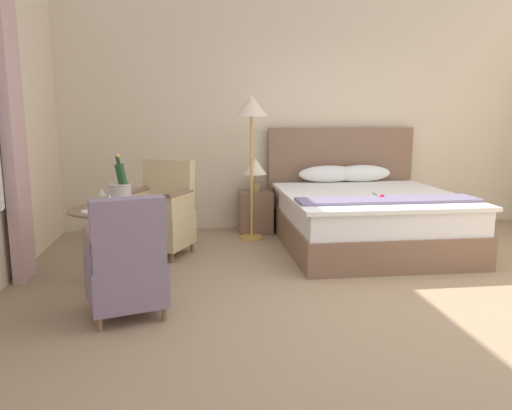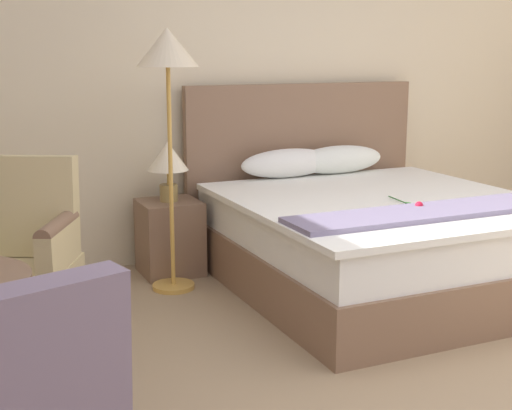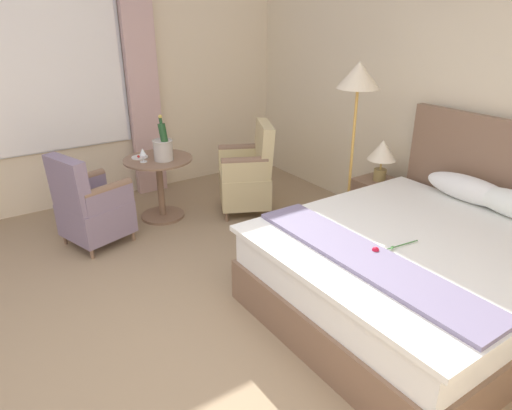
{
  "view_description": "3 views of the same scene",
  "coord_description": "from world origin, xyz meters",
  "px_view_note": "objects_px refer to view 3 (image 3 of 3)",
  "views": [
    {
      "loc": [
        -1.53,
        -3.54,
        1.48
      ],
      "look_at": [
        -0.93,
        1.19,
        0.61
      ],
      "focal_mm": 35.0,
      "sensor_mm": 36.0,
      "label": 1
    },
    {
      "loc": [
        -2.21,
        -2.09,
        1.55
      ],
      "look_at": [
        -0.73,
        1.2,
        0.77
      ],
      "focal_mm": 50.0,
      "sensor_mm": 36.0,
      "label": 2
    },
    {
      "loc": [
        2.11,
        -0.86,
        2.12
      ],
      "look_at": [
        -1.02,
        1.26,
        0.49
      ],
      "focal_mm": 32.0,
      "sensor_mm": 36.0,
      "label": 3
    }
  ],
  "objects_px": {
    "nightstand": "(376,204)",
    "snack_plate": "(140,157)",
    "bed": "(423,267)",
    "bedside_lamp": "(382,153)",
    "wine_glass_near_bucket": "(169,144)",
    "armchair_by_window": "(248,175)",
    "champagne_bucket": "(163,147)",
    "armchair_facing_bed": "(91,207)",
    "floor_lamp_brass": "(358,88)",
    "wine_glass_near_edge": "(143,153)",
    "side_table_round": "(160,183)"
  },
  "relations": [
    {
      "from": "snack_plate",
      "to": "armchair_facing_bed",
      "type": "height_order",
      "value": "armchair_facing_bed"
    },
    {
      "from": "bedside_lamp",
      "to": "champagne_bucket",
      "type": "distance_m",
      "value": 2.21
    },
    {
      "from": "floor_lamp_brass",
      "to": "wine_glass_near_edge",
      "type": "relative_size",
      "value": 11.61
    },
    {
      "from": "nightstand",
      "to": "snack_plate",
      "type": "height_order",
      "value": "snack_plate"
    },
    {
      "from": "champagne_bucket",
      "to": "snack_plate",
      "type": "distance_m",
      "value": 0.31
    },
    {
      "from": "bed",
      "to": "armchair_facing_bed",
      "type": "relative_size",
      "value": 2.33
    },
    {
      "from": "champagne_bucket",
      "to": "wine_glass_near_edge",
      "type": "bearing_deg",
      "value": -106.15
    },
    {
      "from": "armchair_by_window",
      "to": "bedside_lamp",
      "type": "bearing_deg",
      "value": 37.73
    },
    {
      "from": "bed",
      "to": "armchair_by_window",
      "type": "distance_m",
      "value": 2.27
    },
    {
      "from": "bed",
      "to": "floor_lamp_brass",
      "type": "xyz_separation_m",
      "value": [
        -1.24,
        0.45,
        1.11
      ]
    },
    {
      "from": "side_table_round",
      "to": "wine_glass_near_edge",
      "type": "xyz_separation_m",
      "value": [
        0.03,
        -0.17,
        0.37
      ]
    },
    {
      "from": "bed",
      "to": "bedside_lamp",
      "type": "height_order",
      "value": "bed"
    },
    {
      "from": "wine_glass_near_bucket",
      "to": "armchair_by_window",
      "type": "relative_size",
      "value": 0.15
    },
    {
      "from": "champagne_bucket",
      "to": "armchair_by_window",
      "type": "height_order",
      "value": "champagne_bucket"
    },
    {
      "from": "wine_glass_near_bucket",
      "to": "armchair_facing_bed",
      "type": "relative_size",
      "value": 0.16
    },
    {
      "from": "champagne_bucket",
      "to": "armchair_by_window",
      "type": "relative_size",
      "value": 0.47
    },
    {
      "from": "side_table_round",
      "to": "bed",
      "type": "bearing_deg",
      "value": 19.88
    },
    {
      "from": "snack_plate",
      "to": "armchair_facing_bed",
      "type": "xyz_separation_m",
      "value": [
        0.35,
        -0.65,
        -0.29
      ]
    },
    {
      "from": "bedside_lamp",
      "to": "snack_plate",
      "type": "distance_m",
      "value": 2.49
    },
    {
      "from": "wine_glass_near_bucket",
      "to": "armchair_facing_bed",
      "type": "distance_m",
      "value": 1.1
    },
    {
      "from": "side_table_round",
      "to": "armchair_by_window",
      "type": "relative_size",
      "value": 0.72
    },
    {
      "from": "snack_plate",
      "to": "side_table_round",
      "type": "bearing_deg",
      "value": 49.3
    },
    {
      "from": "wine_glass_near_bucket",
      "to": "armchair_by_window",
      "type": "xyz_separation_m",
      "value": [
        0.47,
        0.7,
        -0.36
      ]
    },
    {
      "from": "floor_lamp_brass",
      "to": "snack_plate",
      "type": "relative_size",
      "value": 9.88
    },
    {
      "from": "wine_glass_near_edge",
      "to": "snack_plate",
      "type": "bearing_deg",
      "value": 173.13
    },
    {
      "from": "bedside_lamp",
      "to": "armchair_by_window",
      "type": "distance_m",
      "value": 1.46
    },
    {
      "from": "armchair_by_window",
      "to": "armchair_facing_bed",
      "type": "bearing_deg",
      "value": -95.43
    },
    {
      "from": "champagne_bucket",
      "to": "armchair_facing_bed",
      "type": "xyz_separation_m",
      "value": [
        0.13,
        -0.83,
        -0.42
      ]
    },
    {
      "from": "side_table_round",
      "to": "snack_plate",
      "type": "distance_m",
      "value": 0.34
    },
    {
      "from": "wine_glass_near_edge",
      "to": "armchair_by_window",
      "type": "bearing_deg",
      "value": 71.46
    },
    {
      "from": "bedside_lamp",
      "to": "snack_plate",
      "type": "bearing_deg",
      "value": -130.59
    },
    {
      "from": "wine_glass_near_edge",
      "to": "snack_plate",
      "type": "height_order",
      "value": "wine_glass_near_edge"
    },
    {
      "from": "floor_lamp_brass",
      "to": "champagne_bucket",
      "type": "relative_size",
      "value": 3.59
    },
    {
      "from": "armchair_facing_bed",
      "to": "bed",
      "type": "bearing_deg",
      "value": 35.87
    },
    {
      "from": "bedside_lamp",
      "to": "armchair_facing_bed",
      "type": "height_order",
      "value": "bedside_lamp"
    },
    {
      "from": "snack_plate",
      "to": "bed",
      "type": "bearing_deg",
      "value": 21.73
    },
    {
      "from": "bed",
      "to": "snack_plate",
      "type": "distance_m",
      "value": 3.0
    },
    {
      "from": "armchair_by_window",
      "to": "bed",
      "type": "bearing_deg",
      "value": 1.91
    },
    {
      "from": "floor_lamp_brass",
      "to": "armchair_by_window",
      "type": "relative_size",
      "value": 1.69
    },
    {
      "from": "wine_glass_near_edge",
      "to": "wine_glass_near_bucket",
      "type": "bearing_deg",
      "value": 109.6
    },
    {
      "from": "wine_glass_near_bucket",
      "to": "wine_glass_near_edge",
      "type": "height_order",
      "value": "wine_glass_near_bucket"
    },
    {
      "from": "bed",
      "to": "snack_plate",
      "type": "bearing_deg",
      "value": -158.27
    },
    {
      "from": "bedside_lamp",
      "to": "wine_glass_near_bucket",
      "type": "bearing_deg",
      "value": -135.42
    },
    {
      "from": "side_table_round",
      "to": "wine_glass_near_edge",
      "type": "bearing_deg",
      "value": -80.36
    },
    {
      "from": "floor_lamp_brass",
      "to": "wine_glass_near_bucket",
      "type": "relative_size",
      "value": 11.21
    },
    {
      "from": "champagne_bucket",
      "to": "wine_glass_near_edge",
      "type": "relative_size",
      "value": 3.24
    },
    {
      "from": "wine_glass_near_edge",
      "to": "side_table_round",
      "type": "bearing_deg",
      "value": 99.64
    },
    {
      "from": "champagne_bucket",
      "to": "wine_glass_near_bucket",
      "type": "xyz_separation_m",
      "value": [
        -0.18,
        0.14,
        -0.03
      ]
    },
    {
      "from": "bed",
      "to": "wine_glass_near_bucket",
      "type": "xyz_separation_m",
      "value": [
        -2.74,
        -0.78,
        0.43
      ]
    },
    {
      "from": "wine_glass_near_edge",
      "to": "floor_lamp_brass",
      "type": "bearing_deg",
      "value": 48.86
    }
  ]
}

